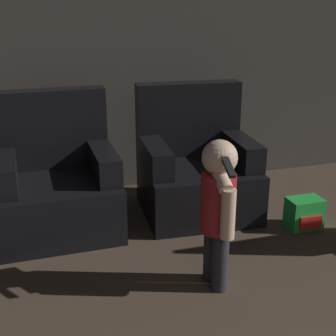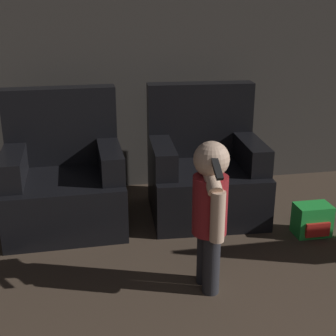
# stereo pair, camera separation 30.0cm
# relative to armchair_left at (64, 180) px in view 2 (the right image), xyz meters

# --- Properties ---
(wall_back) EXTENTS (8.40, 0.05, 2.60)m
(wall_back) POSITION_rel_armchair_left_xyz_m (0.87, 0.66, 0.97)
(wall_back) COLOR #423D38
(wall_back) RESTS_ON ground_plane
(armchair_left) EXTENTS (0.86, 0.79, 0.98)m
(armchair_left) POSITION_rel_armchair_left_xyz_m (0.00, 0.00, 0.00)
(armchair_left) COLOR black
(armchair_left) RESTS_ON ground_plane
(armchair_right) EXTENTS (0.89, 0.82, 0.98)m
(armchair_right) POSITION_rel_armchair_left_xyz_m (1.08, -0.00, 0.00)
(armchair_right) COLOR black
(armchair_right) RESTS_ON ground_plane
(person_toddler) EXTENTS (0.20, 0.35, 0.89)m
(person_toddler) POSITION_rel_armchair_left_xyz_m (0.83, -1.05, 0.20)
(person_toddler) COLOR #28282D
(person_toddler) RESTS_ON ground_plane
(toy_backpack) EXTENTS (0.25, 0.19, 0.23)m
(toy_backpack) POSITION_rel_armchair_left_xyz_m (1.74, -0.55, -0.22)
(toy_backpack) COLOR green
(toy_backpack) RESTS_ON ground_plane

